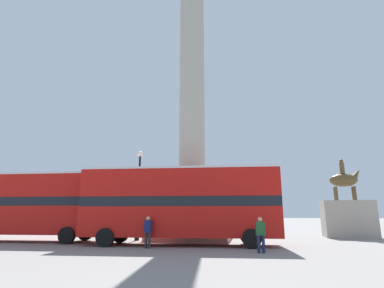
{
  "coord_description": "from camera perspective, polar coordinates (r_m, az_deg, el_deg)",
  "views": [
    {
      "loc": [
        4.3,
        -21.86,
        1.79
      ],
      "look_at": [
        0.0,
        0.0,
        6.95
      ],
      "focal_mm": 28.0,
      "sensor_mm": 36.0,
      "label": 1
    }
  ],
  "objects": [
    {
      "name": "pedestrian_near_lamp",
      "position": [
        16.62,
        -8.4,
        -16.0
      ],
      "size": [
        0.46,
        0.3,
        1.63
      ],
      "rotation": [
        0.0,
        0.0,
        5.96
      ],
      "color": "#28282D",
      "rests_on": "ground_plane"
    },
    {
      "name": "pedestrian_by_plinth",
      "position": [
        14.86,
        12.91,
        -16.21
      ],
      "size": [
        0.45,
        0.28,
        1.62
      ],
      "rotation": [
        0.0,
        0.0,
        0.27
      ],
      "color": "#192347",
      "rests_on": "ground_plane"
    },
    {
      "name": "monument_column",
      "position": [
        23.6,
        -0.0,
        6.22
      ],
      "size": [
        5.51,
        5.51,
        26.35
      ],
      "color": "#A39E8E",
      "rests_on": "ground_plane"
    },
    {
      "name": "ground_plane",
      "position": [
        22.35,
        -0.0,
        -17.64
      ],
      "size": [
        200.0,
        200.0,
        0.0
      ],
      "primitive_type": "plane",
      "color": "gray"
    },
    {
      "name": "bus_b",
      "position": [
        23.02,
        -28.99,
        -9.92
      ],
      "size": [
        10.68,
        3.4,
        4.35
      ],
      "rotation": [
        0.0,
        0.0,
        0.08
      ],
      "color": "#B7140F",
      "rests_on": "ground_plane"
    },
    {
      "name": "street_lamp",
      "position": [
        21.47,
        -10.13,
        -8.97
      ],
      "size": [
        0.39,
        0.39,
        6.13
      ],
      "color": "black",
      "rests_on": "ground_plane"
    },
    {
      "name": "bus_a",
      "position": [
        17.85,
        -2.26,
        -11.01
      ],
      "size": [
        11.41,
        3.55,
        4.38
      ],
      "rotation": [
        0.0,
        0.0,
        0.09
      ],
      "color": "#B7140F",
      "rests_on": "ground_plane"
    },
    {
      "name": "equestrian_statue",
      "position": [
        26.54,
        27.5,
        -11.87
      ],
      "size": [
        3.71,
        2.76,
        6.03
      ],
      "rotation": [
        0.0,
        0.0,
        -0.06
      ],
      "color": "#A39E8E",
      "rests_on": "ground_plane"
    }
  ]
}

